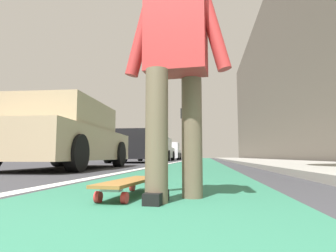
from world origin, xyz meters
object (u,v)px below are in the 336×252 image
parked_car_far (157,150)px  traffic_light (182,124)px  parked_car_mid (135,147)px  parked_car_end (169,152)px  skater_person (176,57)px  parked_car_near (66,137)px  skateboard (129,183)px

parked_car_far → traffic_light: (3.81, -1.36, 2.13)m
parked_car_mid → traffic_light: (9.56, -1.42, 2.14)m
parked_car_end → traffic_light: (-2.05, -1.33, 2.15)m
skater_person → traffic_light: (20.75, 1.68, 1.91)m
skater_person → parked_car_mid: size_ratio=0.40×
parked_car_near → parked_car_mid: size_ratio=1.09×
parked_car_mid → parked_car_far: parked_car_far is taller
parked_car_far → skater_person: bearing=-169.8°
parked_car_far → parked_car_mid: bearing=179.3°
skater_person → parked_car_end: (22.80, 3.01, -0.24)m
parked_car_mid → traffic_light: 9.90m
skateboard → parked_car_mid: parked_car_mid is taller
skateboard → traffic_light: (20.60, 1.34, 2.75)m
skateboard → parked_car_mid: 11.40m
parked_car_mid → parked_car_end: size_ratio=0.93×
parked_car_near → parked_car_end: bearing=0.0°
parked_car_near → skateboard: bearing=-147.6°
skater_person → parked_car_near: size_ratio=0.36×
skater_person → traffic_light: size_ratio=0.40×
skater_person → parked_car_mid: bearing=15.5°
skateboard → parked_car_far: 17.02m
parked_car_near → parked_car_mid: parked_car_near is taller
skater_person → parked_car_end: 23.00m
parked_car_mid → parked_car_end: bearing=-0.5°
parked_car_mid → parked_car_far: 5.75m
parked_car_near → parked_car_far: parked_car_near is taller
skateboard → traffic_light: 20.83m
parked_car_end → traffic_light: bearing=-147.0°
parked_car_far → traffic_light: traffic_light is taller
skater_person → parked_car_far: 17.22m
traffic_light → parked_car_near: bearing=175.4°
traffic_light → parked_car_end: bearing=33.0°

